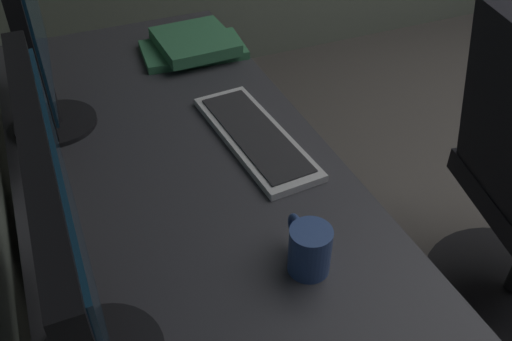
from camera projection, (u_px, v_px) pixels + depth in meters
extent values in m
cube|color=#38383D|center=(231.00, 276.00, 1.02)|extent=(2.23, 0.70, 0.03)
cylinder|color=silver|center=(205.00, 115.00, 2.09)|extent=(0.05, 0.05, 0.70)
cylinder|color=silver|center=(45.00, 152.00, 1.91)|extent=(0.05, 0.05, 0.70)
cube|color=#38383D|center=(179.00, 278.00, 1.48)|extent=(0.40, 0.50, 0.69)
cube|color=silver|center=(265.00, 250.00, 1.56)|extent=(0.37, 0.01, 0.61)
cylinder|color=black|center=(95.00, 337.00, 0.83)|extent=(0.04, 0.04, 0.10)
cube|color=black|center=(63.00, 237.00, 0.70)|extent=(0.52, 0.03, 0.33)
cube|color=navy|center=(77.00, 233.00, 0.70)|extent=(0.48, 0.01, 0.29)
cylinder|color=black|center=(56.00, 123.00, 1.37)|extent=(0.20, 0.20, 0.01)
cylinder|color=black|center=(50.00, 104.00, 1.33)|extent=(0.04, 0.04, 0.10)
cube|color=black|center=(27.00, 19.00, 1.20)|extent=(0.48, 0.06, 0.33)
cube|color=navy|center=(35.00, 18.00, 1.20)|extent=(0.44, 0.04, 0.29)
cube|color=silver|center=(255.00, 137.00, 1.32)|extent=(0.43, 0.17, 0.02)
cube|color=#2D2D30|center=(255.00, 133.00, 1.31)|extent=(0.38, 0.14, 0.00)
cube|color=#3D8456|center=(193.00, 50.00, 1.66)|extent=(0.20, 0.31, 0.02)
cube|color=#3D8456|center=(195.00, 42.00, 1.64)|extent=(0.24, 0.22, 0.03)
cylinder|color=#335193|center=(309.00, 249.00, 0.99)|extent=(0.08, 0.08, 0.10)
torus|color=#335193|center=(296.00, 228.00, 1.02)|extent=(0.06, 0.01, 0.06)
cylinder|color=black|center=(510.00, 290.00, 1.84)|extent=(0.56, 0.56, 0.03)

